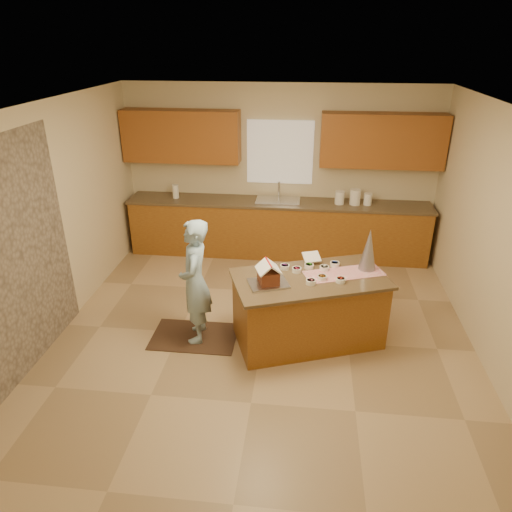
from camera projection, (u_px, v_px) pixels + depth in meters
name	position (u px, v px, depth m)	size (l,w,h in m)	color
floor	(262.00, 337.00, 5.74)	(5.50, 5.50, 0.00)	tan
ceiling	(264.00, 108.00, 4.59)	(5.50, 5.50, 0.00)	silver
wall_back	(280.00, 170.00, 7.64)	(5.50, 5.50, 0.00)	beige
wall_front	(216.00, 419.00, 2.70)	(5.50, 5.50, 0.00)	beige
wall_left	(47.00, 226.00, 5.42)	(5.50, 5.50, 0.00)	beige
wall_right	(501.00, 246.00, 4.92)	(5.50, 5.50, 0.00)	beige
stone_accent	(10.00, 264.00, 4.74)	(2.50, 2.50, 0.00)	gray
window_curtain	(280.00, 152.00, 7.49)	(1.05, 0.03, 1.00)	white
back_counter_base	(277.00, 229.00, 7.76)	(4.80, 0.60, 0.88)	#8E5A1D
back_counter_top	(278.00, 203.00, 7.56)	(4.85, 0.63, 0.04)	brown
upper_cabinet_left	(181.00, 136.00, 7.40)	(1.85, 0.35, 0.80)	brown
upper_cabinet_right	(382.00, 141.00, 7.09)	(1.85, 0.35, 0.80)	brown
sink	(278.00, 203.00, 7.57)	(0.70, 0.45, 0.12)	silver
faucet	(279.00, 190.00, 7.66)	(0.03, 0.03, 0.28)	silver
island_base	(308.00, 311.00, 5.54)	(1.65, 0.83, 0.81)	#8E5A1D
island_top	(310.00, 279.00, 5.36)	(1.73, 0.90, 0.04)	brown
table_runner	(344.00, 273.00, 5.44)	(0.92, 0.33, 0.01)	#A50B27
baking_tray	(268.00, 283.00, 5.20)	(0.42, 0.31, 0.02)	silver
cookbook	(312.00, 257.00, 5.65)	(0.20, 0.02, 0.17)	white
tinsel_tree	(369.00, 250.00, 5.44)	(0.20, 0.20, 0.51)	silver
rug	(194.00, 336.00, 5.76)	(1.02, 0.67, 0.01)	black
boy	(195.00, 282.00, 5.43)	(0.55, 0.36, 1.51)	#93B6D1
canister_a	(340.00, 198.00, 7.41)	(0.15, 0.15, 0.20)	white
canister_b	(355.00, 197.00, 7.38)	(0.17, 0.17, 0.24)	white
canister_c	(368.00, 199.00, 7.37)	(0.13, 0.13, 0.19)	white
paper_towel	(176.00, 191.00, 7.68)	(0.10, 0.10, 0.22)	white
gingerbread_house	(268.00, 275.00, 5.15)	(0.32, 0.33, 0.26)	brown
candy_bowls	(315.00, 272.00, 5.43)	(0.75, 0.59, 0.05)	#C7234F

